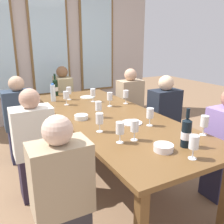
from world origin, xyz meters
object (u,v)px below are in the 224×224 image
(wine_glass_10, at_px, (66,95))
(seated_person_1, at_px, (164,121))
(seated_person_4, at_px, (62,200))
(wine_glass_8, at_px, (100,119))
(white_plate_1, at_px, (132,123))
(wine_glass_3, at_px, (69,91))
(wine_glass_9, at_px, (98,107))
(wine_glass_4, at_px, (93,93))
(wine_glass_0, at_px, (150,114))
(seated_person_2, at_px, (21,122))
(wine_glass_5, at_px, (126,95))
(wine_glass_6, at_px, (110,97))
(wine_glass_1, at_px, (194,143))
(seated_person_3, at_px, (130,106))
(wine_bottle_1, at_px, (186,132))
(tasting_bowl_0, at_px, (163,148))
(wine_glass_2, at_px, (135,127))
(white_plate_0, at_px, (87,97))
(dining_table, at_px, (109,120))
(water_bottle, at_px, (53,93))
(wine_glass_7, at_px, (120,128))
(seated_person_6, at_px, (64,101))
(seated_person_0, at_px, (34,148))
(tasting_bowl_1, at_px, (81,117))
(wine_glass_11, at_px, (204,122))

(wine_glass_10, relative_size, seated_person_1, 0.16)
(seated_person_4, bearing_deg, wine_glass_8, 44.17)
(white_plate_1, distance_m, wine_glass_10, 1.05)
(wine_glass_3, relative_size, wine_glass_9, 1.00)
(seated_person_1, bearing_deg, wine_glass_4, 142.33)
(wine_glass_0, bearing_deg, seated_person_2, 126.25)
(wine_glass_10, bearing_deg, seated_person_2, 155.37)
(wine_glass_5, distance_m, wine_glass_6, 0.24)
(wine_glass_9, bearing_deg, wine_glass_1, -81.08)
(seated_person_1, bearing_deg, seated_person_2, 153.24)
(wine_glass_5, xyz_separation_m, seated_person_4, (-1.23, -1.23, -0.33))
(wine_glass_5, distance_m, seated_person_3, 0.75)
(wine_bottle_1, height_order, tasting_bowl_0, wine_bottle_1)
(white_plate_1, bearing_deg, wine_glass_2, -119.91)
(wine_glass_1, xyz_separation_m, seated_person_3, (0.78, 2.05, -0.33))
(white_plate_0, xyz_separation_m, wine_glass_0, (0.07, -1.37, 0.11))
(white_plate_1, bearing_deg, seated_person_4, -148.05)
(dining_table, distance_m, wine_glass_4, 0.65)
(white_plate_0, height_order, wine_glass_5, wine_glass_5)
(wine_bottle_1, distance_m, wine_glass_10, 1.69)
(water_bottle, distance_m, seated_person_2, 0.55)
(seated_person_3, bearing_deg, wine_glass_7, -124.66)
(tasting_bowl_0, xyz_separation_m, seated_person_1, (0.88, 1.03, -0.24))
(seated_person_2, bearing_deg, wine_glass_0, -53.75)
(seated_person_6, bearing_deg, white_plate_1, -88.02)
(white_plate_0, height_order, wine_glass_3, wine_glass_3)
(wine_glass_6, xyz_separation_m, wine_glass_10, (-0.45, 0.32, 0.00))
(wine_glass_8, bearing_deg, white_plate_0, 72.11)
(wine_glass_7, height_order, seated_person_0, seated_person_0)
(tasting_bowl_1, bearing_deg, seated_person_4, -118.57)
(dining_table, relative_size, water_bottle, 11.06)
(wine_glass_8, xyz_separation_m, seated_person_4, (-0.51, -0.50, -0.33))
(wine_glass_5, bearing_deg, wine_glass_1, -103.81)
(white_plate_0, height_order, tasting_bowl_0, tasting_bowl_0)
(water_bottle, height_order, seated_person_3, seated_person_3)
(white_plate_0, bearing_deg, wine_glass_11, -79.12)
(dining_table, relative_size, wine_bottle_1, 8.65)
(tasting_bowl_1, bearing_deg, white_plate_0, 63.74)
(wine_bottle_1, height_order, seated_person_0, seated_person_0)
(wine_glass_0, relative_size, wine_glass_6, 1.00)
(wine_bottle_1, bearing_deg, seated_person_4, 174.08)
(seated_person_4, xyz_separation_m, seated_person_6, (0.82, 2.59, 0.00))
(wine_glass_4, xyz_separation_m, seated_person_0, (-0.90, -0.62, -0.34))
(wine_glass_7, bearing_deg, tasting_bowl_1, 94.52)
(wine_glass_4, relative_size, wine_glass_9, 1.00)
(wine_glass_4, height_order, seated_person_1, seated_person_1)
(wine_glass_1, distance_m, wine_glass_2, 0.50)
(wine_bottle_1, distance_m, seated_person_2, 2.14)
(tasting_bowl_0, height_order, wine_glass_9, wine_glass_9)
(wine_glass_0, bearing_deg, tasting_bowl_0, -115.90)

